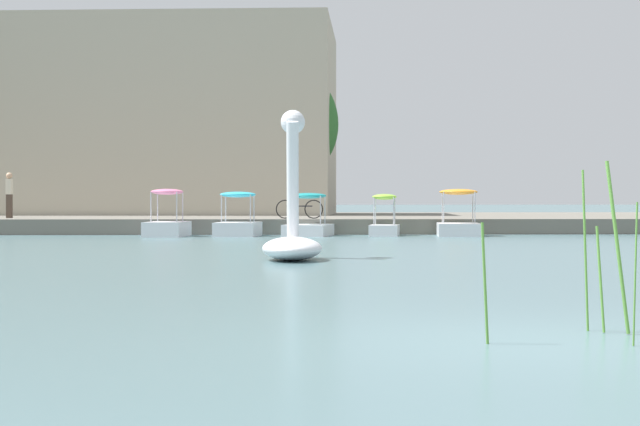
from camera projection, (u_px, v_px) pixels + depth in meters
The scene contains 13 objects.
ground_plane at pixel (542, 344), 9.31m from camera, with size 627.06×627.06×0.00m, color slate.
shore_bank_far at pixel (326, 221), 50.35m from camera, with size 132.31×22.61×0.55m, color #6B665B.
swan_boat at pixel (292, 229), 22.50m from camera, with size 1.29×2.67×3.16m.
pedal_boat_orange at pixel (458, 222), 37.63m from camera, with size 1.66×2.42×1.62m.
pedal_boat_lime at pixel (384, 224), 37.87m from camera, with size 1.25×1.92×1.45m.
pedal_boat_teal at pixel (308, 224), 37.82m from camera, with size 1.91×2.60×1.49m.
pedal_boat_cyan at pixel (238, 224), 37.53m from camera, with size 1.66×2.42×1.53m.
pedal_boat_pink at pixel (167, 223), 37.24m from camera, with size 1.50×2.48×1.62m.
tree_broadleaf_behind_dock at pixel (291, 124), 50.61m from camera, with size 5.29×4.96×6.81m.
person_on_path at pixel (9, 193), 41.56m from camera, with size 0.24×0.25×1.74m.
bicycle_parked at pixel (299, 209), 40.23m from camera, with size 1.75×0.34×0.71m.
parked_van at pixel (134, 194), 50.63m from camera, with size 4.87×2.34×1.83m.
apartment_block at pixel (127, 121), 53.66m from camera, with size 20.23×10.66×9.13m, color #B2A893.
Camera 1 is at (-2.27, -9.21, 1.22)m, focal length 61.37 mm.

